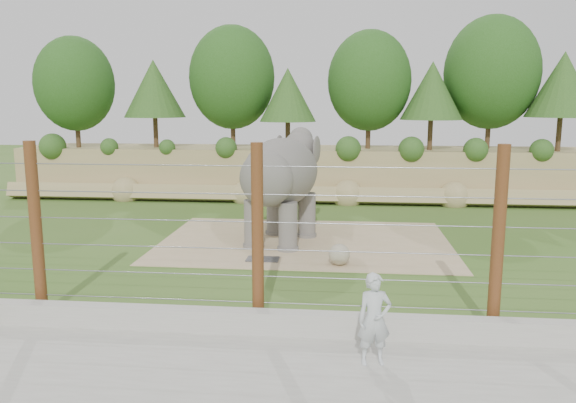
# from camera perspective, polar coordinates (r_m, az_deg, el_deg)

# --- Properties ---
(ground) EXTENTS (90.00, 90.00, 0.00)m
(ground) POSITION_cam_1_polar(r_m,az_deg,el_deg) (16.89, -0.69, -6.54)
(ground) COLOR #3A621E
(ground) RESTS_ON ground
(back_embankment) EXTENTS (30.00, 5.52, 8.77)m
(back_embankment) POSITION_cam_1_polar(r_m,az_deg,el_deg) (28.80, 3.33, 8.33)
(back_embankment) COLOR #9C8D59
(back_embankment) RESTS_ON ground
(dirt_patch) EXTENTS (10.00, 7.00, 0.02)m
(dirt_patch) POSITION_cam_1_polar(r_m,az_deg,el_deg) (19.73, 1.74, -4.07)
(dirt_patch) COLOR tan
(dirt_patch) RESTS_ON ground
(drain_grate) EXTENTS (1.00, 0.60, 0.03)m
(drain_grate) POSITION_cam_1_polar(r_m,az_deg,el_deg) (17.47, -2.58, -5.86)
(drain_grate) COLOR #262628
(drain_grate) RESTS_ON dirt_patch
(elephant) EXTENTS (3.09, 5.04, 3.80)m
(elephant) POSITION_cam_1_polar(r_m,az_deg,el_deg) (19.31, -0.71, 1.35)
(elephant) COLOR #645F5B
(elephant) RESTS_ON ground
(stone_ball) EXTENTS (0.64, 0.64, 0.64)m
(stone_ball) POSITION_cam_1_polar(r_m,az_deg,el_deg) (16.89, 5.23, -5.38)
(stone_ball) COLOR gray
(stone_ball) RESTS_ON dirt_patch
(retaining_wall) EXTENTS (26.00, 0.35, 0.50)m
(retaining_wall) POSITION_cam_1_polar(r_m,az_deg,el_deg) (12.13, -3.40, -12.11)
(retaining_wall) COLOR #A29F96
(retaining_wall) RESTS_ON ground
(walkway) EXTENTS (26.00, 4.00, 0.01)m
(walkway) POSITION_cam_1_polar(r_m,az_deg,el_deg) (10.44, -5.20, -17.46)
(walkway) COLOR #A29F96
(walkway) RESTS_ON ground
(barrier_fence) EXTENTS (20.26, 0.26, 4.00)m
(barrier_fence) POSITION_cam_1_polar(r_m,az_deg,el_deg) (12.06, -3.11, -3.49)
(barrier_fence) COLOR #592815
(barrier_fence) RESTS_ON ground
(zookeeper) EXTENTS (0.71, 0.54, 1.74)m
(zookeeper) POSITION_cam_1_polar(r_m,az_deg,el_deg) (10.67, 8.77, -11.74)
(zookeeper) COLOR #A9AEB3
(zookeeper) RESTS_ON walkway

